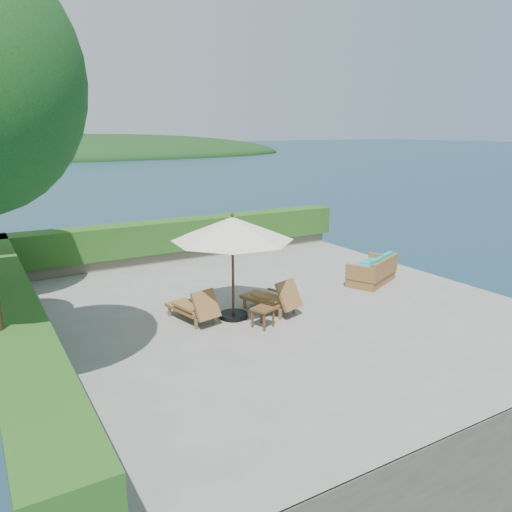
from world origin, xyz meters
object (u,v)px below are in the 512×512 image
lounge_left (194,307)px  patio_umbrella (232,230)px  wicker_loveseat (373,272)px  lounge_right (274,298)px  side_table (263,311)px

lounge_left → patio_umbrella: bearing=-27.5°
patio_umbrella → wicker_loveseat: patio_umbrella is taller
lounge_right → wicker_loveseat: bearing=-9.0°
lounge_right → patio_umbrella: bearing=152.3°
lounge_right → lounge_left: bearing=149.8°
lounge_right → wicker_loveseat: size_ratio=0.86×
patio_umbrella → lounge_left: (-0.88, 0.24, -1.76)m
lounge_left → wicker_loveseat: size_ratio=0.80×
lounge_left → lounge_right: size_ratio=0.93×
lounge_left → side_table: lounge_left is taller
lounge_left → side_table: size_ratio=2.78×
lounge_right → side_table: size_ratio=2.97×
lounge_left → lounge_right: (1.88, -0.42, 0.02)m
patio_umbrella → lounge_right: 2.02m
side_table → lounge_right: bearing=43.6°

